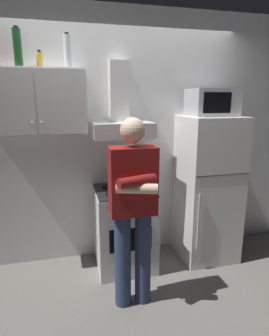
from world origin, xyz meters
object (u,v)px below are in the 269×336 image
stove_oven (124,228)px  person_standing (133,208)px  refrigerator (207,189)px  range_hood (121,117)px  bottle_wine_green (18,48)px  bottle_spice_jar (40,60)px  bottle_vodka_clear (68,52)px  microwave (212,102)px  upper_cabinet (37,102)px

stove_oven → person_standing: bearing=-94.7°
refrigerator → range_hood: bearing=172.5°
bottle_wine_green → bottle_spice_jar: size_ratio=2.19×
person_standing → bottle_wine_green: 1.75m
person_standing → bottle_wine_green: bearing=140.2°
bottle_vodka_clear → bottle_spice_jar: size_ratio=1.94×
microwave → bottle_spice_jar: (-1.70, 0.12, 0.38)m
stove_oven → bottle_vodka_clear: 1.84m
bottle_spice_jar → range_hood: bearing=-1.1°
range_hood → microwave: range_hood is taller
stove_oven → upper_cabinet: bearing=171.1°
bottle_vodka_clear → bottle_wine_green: 0.43m
bottle_vodka_clear → microwave: bearing=-3.1°
microwave → person_standing: (-1.00, -0.62, -0.84)m
upper_cabinet → bottle_vodka_clear: bearing=-5.1°
bottle_vodka_clear → range_hood: bearing=3.2°
refrigerator → person_standing: bearing=-148.8°
bottle_spice_jar → refrigerator: bearing=-4.7°
stove_oven → bottle_spice_jar: bottle_spice_jar is taller
range_hood → refrigerator: size_ratio=0.47×
person_standing → bottle_spice_jar: (-0.70, 0.75, 1.22)m
microwave → bottle_wine_green: (-1.88, 0.11, 0.48)m
upper_cabinet → microwave: upper_cabinet is taller
upper_cabinet → bottle_spice_jar: bottle_spice_jar is taller
stove_oven → refrigerator: size_ratio=0.55×
refrigerator → microwave: bearing=90.9°
upper_cabinet → bottle_vodka_clear: 0.54m
stove_oven → bottle_vodka_clear: (-0.50, 0.10, 1.77)m
stove_oven → bottle_vodka_clear: bearing=168.8°
bottle_wine_green → bottle_spice_jar: (0.18, 0.01, -0.09)m
range_hood → bottle_spice_jar: size_ratio=4.70×
upper_cabinet → bottle_vodka_clear: (0.30, -0.03, 0.45)m
upper_cabinet → person_standing: size_ratio=0.55×
range_hood → bottle_spice_jar: bottle_spice_jar is taller
bottle_vodka_clear → person_standing: bearing=-57.6°
refrigerator → bottle_spice_jar: (-1.70, 0.14, 1.32)m
microwave → bottle_spice_jar: size_ratio=3.01×
range_hood → bottle_vodka_clear: size_ratio=2.42×
stove_oven → microwave: bearing=1.2°
upper_cabinet → person_standing: bearing=-44.3°
bottle_spice_jar → bottle_vodka_clear: bearing=-9.4°
bottle_vodka_clear → bottle_wine_green: size_ratio=0.89×
person_standing → microwave: bearing=32.0°
upper_cabinet → bottle_spice_jar: (0.05, 0.02, 0.37)m
person_standing → range_hood: bearing=86.1°
range_hood → refrigerator: range_hood is taller
bottle_wine_green → microwave: bearing=-3.3°
bottle_wine_green → bottle_spice_jar: bottle_wine_green is taller
upper_cabinet → bottle_spice_jar: 0.38m
stove_oven → range_hood: size_ratio=1.17×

